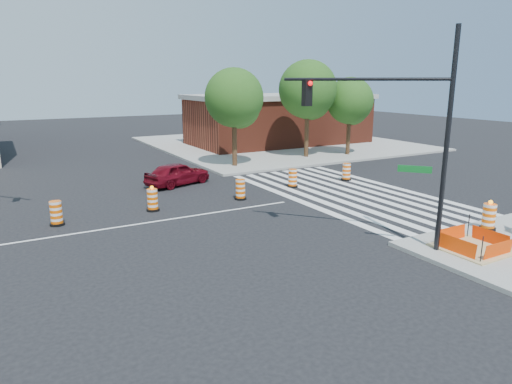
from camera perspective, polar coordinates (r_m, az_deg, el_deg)
ground at (r=19.79m, az=-13.82°, el=-3.82°), size 120.00×120.00×0.00m
sidewalk_ne at (r=43.27m, az=2.84°, el=6.09°), size 22.00×22.00×0.15m
crosswalk_east at (r=24.86m, az=11.19°, el=-0.07°), size 6.75×13.50×0.01m
lane_centerline at (r=19.79m, az=-13.82°, el=-3.80°), size 14.00×0.12×0.01m
excavation_pit at (r=17.61m, az=25.53°, el=-6.25°), size 2.20×2.20×0.90m
brick_storefront at (r=43.02m, az=2.87°, el=9.05°), size 16.50×8.50×4.60m
red_coupe at (r=26.46m, az=-9.78°, el=2.28°), size 4.19×2.74×1.33m
signal_pole_se at (r=16.15m, az=17.46°, el=8.55°), size 3.78×4.30×7.40m
pit_drum at (r=19.97m, az=27.09°, el=-2.86°), size 0.61×0.61×1.20m
tree_north_c at (r=31.03m, az=-2.71°, el=11.27°), size 3.94×3.94×6.70m
tree_north_d at (r=35.01m, az=6.51°, el=12.23°), size 4.34×4.34×7.37m
tree_north_e at (r=36.74m, az=11.67°, el=10.78°), size 3.62×3.60×6.12m
median_drum_2 at (r=20.57m, az=-23.69°, el=-2.54°), size 0.60×0.60×1.02m
median_drum_3 at (r=21.44m, az=-12.80°, el=-1.04°), size 0.60×0.60×1.18m
median_drum_4 at (r=22.93m, az=-1.96°, el=0.24°), size 0.60×0.60×1.02m
median_drum_5 at (r=25.65m, az=4.60°, el=1.65°), size 0.60×0.60×1.02m
median_drum_6 at (r=27.88m, az=11.24°, el=2.41°), size 0.60×0.60×1.02m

